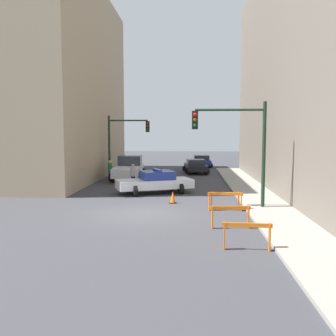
# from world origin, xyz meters

# --- Properties ---
(ground_plane) EXTENTS (120.00, 120.00, 0.00)m
(ground_plane) POSITION_xyz_m (0.00, 0.00, 0.00)
(ground_plane) COLOR #38383D
(sidewalk_right) EXTENTS (2.40, 44.00, 0.12)m
(sidewalk_right) POSITION_xyz_m (6.20, 0.00, 0.06)
(sidewalk_right) COLOR gray
(sidewalk_right) RESTS_ON ground_plane
(building_corner_left) EXTENTS (14.00, 20.00, 15.65)m
(building_corner_left) POSITION_xyz_m (-12.00, 14.00, 7.83)
(building_corner_left) COLOR tan
(building_corner_left) RESTS_ON ground_plane
(traffic_light_near) EXTENTS (3.64, 0.35, 5.20)m
(traffic_light_near) POSITION_xyz_m (4.73, 1.45, 3.53)
(traffic_light_near) COLOR black
(traffic_light_near) RESTS_ON sidewalk_right
(traffic_light_far) EXTENTS (3.44, 0.35, 5.20)m
(traffic_light_far) POSITION_xyz_m (-3.30, 13.37, 3.40)
(traffic_light_far) COLOR black
(traffic_light_far) RESTS_ON ground_plane
(police_car) EXTENTS (5.05, 3.46, 1.52)m
(police_car) POSITION_xyz_m (0.08, 6.05, 0.72)
(police_car) COLOR white
(police_car) RESTS_ON ground_plane
(white_truck) EXTENTS (2.76, 5.46, 1.90)m
(white_truck) POSITION_xyz_m (-2.69, 12.87, 0.91)
(white_truck) COLOR silver
(white_truck) RESTS_ON ground_plane
(parked_car_near) EXTENTS (2.56, 4.46, 1.31)m
(parked_car_near) POSITION_xyz_m (2.81, 17.96, 0.67)
(parked_car_near) COLOR black
(parked_car_near) RESTS_ON ground_plane
(parked_car_mid) EXTENTS (2.42, 4.38, 1.31)m
(parked_car_mid) POSITION_xyz_m (3.55, 24.48, 0.67)
(parked_car_mid) COLOR navy
(parked_car_mid) RESTS_ON ground_plane
(pedestrian_crossing) EXTENTS (0.42, 0.42, 1.66)m
(pedestrian_crossing) POSITION_xyz_m (-1.63, 8.12, 0.86)
(pedestrian_crossing) COLOR black
(pedestrian_crossing) RESTS_ON ground_plane
(pedestrian_corner) EXTENTS (0.49, 0.49, 1.66)m
(pedestrian_corner) POSITION_xyz_m (-3.95, 11.50, 0.86)
(pedestrian_corner) COLOR #382D23
(pedestrian_corner) RESTS_ON ground_plane
(barrier_front) EXTENTS (1.60, 0.25, 0.90)m
(barrier_front) POSITION_xyz_m (4.12, -5.24, 0.62)
(barrier_front) COLOR orange
(barrier_front) RESTS_ON ground_plane
(barrier_mid) EXTENTS (1.60, 0.28, 0.90)m
(barrier_mid) POSITION_xyz_m (3.88, -2.47, 0.62)
(barrier_mid) COLOR orange
(barrier_mid) RESTS_ON ground_plane
(barrier_back) EXTENTS (1.60, 0.30, 0.90)m
(barrier_back) POSITION_xyz_m (4.05, 0.96, 0.62)
(barrier_back) COLOR orange
(barrier_back) RESTS_ON ground_plane
(barrier_corner) EXTENTS (1.60, 0.30, 0.90)m
(barrier_corner) POSITION_xyz_m (3.94, 1.01, 0.62)
(barrier_corner) COLOR orange
(barrier_corner) RESTS_ON ground_plane
(traffic_cone) EXTENTS (0.36, 0.36, 0.66)m
(traffic_cone) POSITION_xyz_m (1.35, 2.76, 0.32)
(traffic_cone) COLOR black
(traffic_cone) RESTS_ON ground_plane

